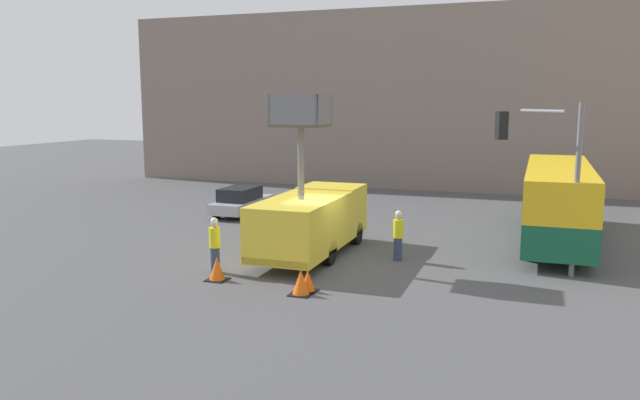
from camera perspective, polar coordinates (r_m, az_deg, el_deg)
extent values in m
plane|color=#4C4C4F|center=(23.04, 0.64, -5.81)|extent=(120.00, 120.00, 0.00)
cube|color=gray|center=(46.79, 10.77, 8.99)|extent=(44.00, 10.00, 12.04)
cube|color=yellow|center=(26.20, 1.09, -0.83)|extent=(2.46, 2.14, 1.99)
cube|color=yellow|center=(22.90, -1.73, -2.33)|extent=(2.46, 4.99, 1.94)
cube|color=red|center=(20.88, -4.16, -5.78)|extent=(2.41, 0.10, 0.24)
cylinder|color=black|center=(26.73, -1.12, -2.71)|extent=(0.30, 0.94, 0.94)
cylinder|color=black|center=(26.06, 3.34, -3.02)|extent=(0.30, 0.94, 0.94)
cylinder|color=black|center=(23.50, -4.18, -4.36)|extent=(0.30, 0.94, 0.94)
cylinder|color=black|center=(22.74, 0.83, -4.79)|extent=(0.30, 0.94, 0.94)
cylinder|color=slate|center=(22.57, -1.76, 3.37)|extent=(0.24, 0.24, 2.63)
cube|color=brown|center=(22.47, -1.77, 6.83)|extent=(1.83, 1.60, 0.10)
cube|color=slate|center=(22.79, -3.86, 8.29)|extent=(0.08, 1.60, 1.05)
cube|color=slate|center=(22.16, 0.36, 8.30)|extent=(0.08, 1.60, 1.05)
cube|color=slate|center=(23.17, -1.09, 8.32)|extent=(1.83, 0.08, 1.05)
cube|color=slate|center=(21.75, -2.51, 8.27)|extent=(1.83, 0.08, 1.05)
cube|color=#145638|center=(28.24, 20.81, -1.41)|extent=(2.54, 11.55, 1.25)
cube|color=yellow|center=(28.03, 20.97, 1.38)|extent=(2.54, 11.55, 1.53)
cube|color=black|center=(28.06, 20.94, 0.91)|extent=(2.56, 11.09, 0.67)
cylinder|color=black|center=(31.85, 18.62, -1.17)|extent=(0.30, 1.06, 1.06)
cylinder|color=black|center=(31.91, 22.64, -1.37)|extent=(0.30, 1.06, 1.06)
cylinder|color=black|center=(24.82, 18.31, -3.93)|extent=(0.30, 1.06, 1.06)
cylinder|color=black|center=(24.89, 23.48, -4.19)|extent=(0.30, 1.06, 1.06)
cylinder|color=slate|center=(22.47, 22.40, 0.77)|extent=(0.18, 0.18, 5.88)
cylinder|color=slate|center=(21.58, 19.67, 7.65)|extent=(1.44, 2.48, 0.13)
cube|color=black|center=(20.96, 16.27, 6.56)|extent=(0.43, 0.43, 0.90)
sphere|color=red|center=(20.95, 16.30, 7.24)|extent=(0.20, 0.20, 0.20)
cylinder|color=navy|center=(22.04, -9.56, -5.43)|extent=(0.32, 0.32, 0.89)
cylinder|color=yellow|center=(21.86, -9.61, -3.41)|extent=(0.38, 0.38, 0.70)
sphere|color=tan|center=(21.77, -9.65, -2.19)|extent=(0.24, 0.24, 0.24)
sphere|color=white|center=(21.75, -9.65, -1.91)|extent=(0.25, 0.25, 0.25)
cylinder|color=navy|center=(23.55, 7.13, -4.47)|extent=(0.32, 0.32, 0.86)
cylinder|color=yellow|center=(23.38, 7.17, -2.62)|extent=(0.38, 0.38, 0.68)
sphere|color=tan|center=(23.30, 7.19, -1.52)|extent=(0.23, 0.23, 0.23)
sphere|color=white|center=(23.28, 7.20, -1.26)|extent=(0.25, 0.25, 0.25)
cube|color=black|center=(19.44, -1.75, -8.59)|extent=(0.68, 0.68, 0.03)
cone|color=#F25B0F|center=(19.33, -1.76, -7.53)|extent=(0.55, 0.55, 0.78)
cube|color=black|center=(19.74, -1.13, -8.31)|extent=(0.60, 0.60, 0.03)
cone|color=#F25B0F|center=(19.65, -1.13, -7.40)|extent=(0.48, 0.48, 0.68)
cube|color=black|center=(21.22, -9.37, -7.19)|extent=(0.69, 0.69, 0.03)
cone|color=#F25B0F|center=(21.12, -9.40, -6.21)|extent=(0.55, 0.55, 0.78)
cube|color=#A8A8B2|center=(33.01, -7.14, -0.40)|extent=(1.74, 4.37, 0.54)
cube|color=black|center=(32.73, -7.33, 0.58)|extent=(1.53, 2.40, 0.66)
cylinder|color=black|center=(34.57, -7.24, -0.35)|extent=(0.22, 0.64, 0.64)
cylinder|color=black|center=(33.93, -4.99, -0.49)|extent=(0.22, 0.64, 0.64)
cylinder|color=black|center=(32.21, -9.40, -1.08)|extent=(0.22, 0.64, 0.64)
cylinder|color=black|center=(31.53, -7.02, -1.25)|extent=(0.22, 0.64, 0.64)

